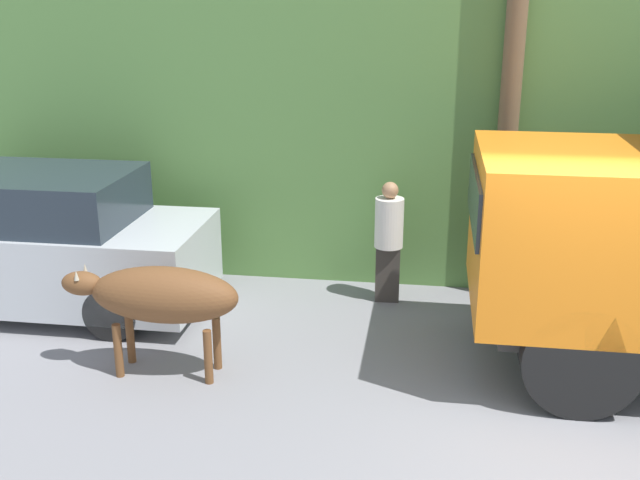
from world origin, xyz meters
The scene contains 7 objects.
ground_plane centered at (0.00, 0.00, 0.00)m, with size 60.00×60.00×0.00m, color gray.
hillside_embankment centered at (0.00, 6.28, 1.95)m, with size 32.00×5.13×3.90m.
building_backdrop centered at (-5.53, 5.15, 1.79)m, with size 4.64×2.70×3.55m.
brown_cow centered at (-4.31, 0.75, 0.89)m, with size 1.93×0.60×1.20m.
parked_suv centered at (-6.58, 2.24, 0.86)m, with size 4.52×1.82×1.79m.
pedestrian_on_hill centered at (-2.07, 3.12, 0.88)m, with size 0.39×0.39×1.62m.
utility_pole centered at (-0.62, 3.56, 3.55)m, with size 0.90×0.26×6.90m.
Camera 1 is at (-1.58, -6.19, 3.90)m, focal length 42.00 mm.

